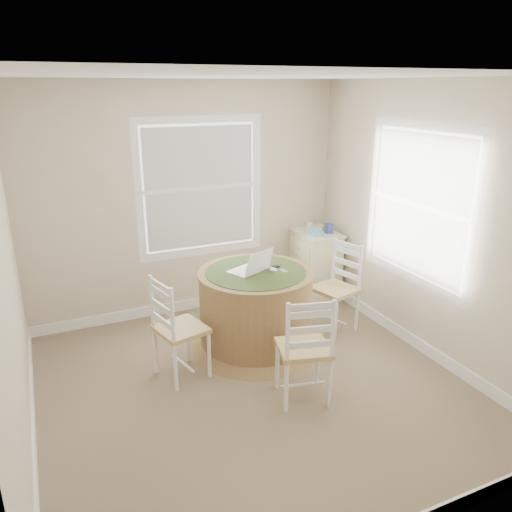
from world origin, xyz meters
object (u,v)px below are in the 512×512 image
corner_chest (315,264)px  chair_right (335,289)px  chair_near (304,348)px  round_table (256,306)px  chair_left (181,328)px  laptop (250,268)px

corner_chest → chair_right: bearing=-106.4°
chair_near → corner_chest: 2.21m
chair_near → corner_chest: chair_near is taller
round_table → chair_right: chair_right is taller
round_table → corner_chest: bearing=33.4°
chair_right → corner_chest: chair_right is taller
round_table → chair_left: (-0.83, -0.22, 0.03)m
chair_near → corner_chest: (1.20, 1.85, -0.05)m
chair_left → chair_right: (1.75, 0.21, 0.00)m
laptop → chair_near: bearing=67.7°
round_table → laptop: size_ratio=2.90×
round_table → corner_chest: corner_chest is taller
chair_left → laptop: laptop is taller
chair_right → laptop: (-0.97, 0.03, 0.37)m
chair_near → laptop: laptop is taller
round_table → chair_near: bearing=-92.8°
chair_left → laptop: (0.79, 0.24, 0.37)m
chair_near → chair_left: bearing=-27.8°
chair_left → corner_chest: 2.31m
corner_chest → chair_left: bearing=-150.6°
chair_left → chair_right: bearing=-97.1°
round_table → corner_chest: (1.20, 0.88, -0.02)m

